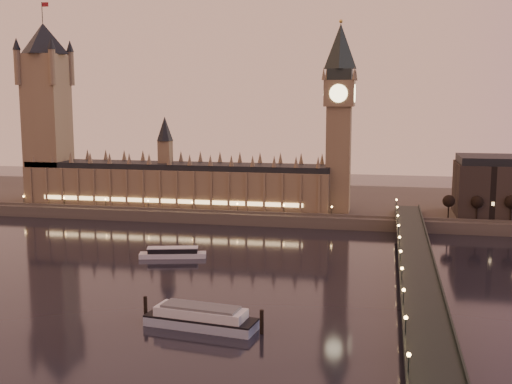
{
  "coord_description": "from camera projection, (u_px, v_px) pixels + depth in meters",
  "views": [
    {
      "loc": [
        80.08,
        -231.87,
        68.91
      ],
      "look_at": [
        25.38,
        35.0,
        28.6
      ],
      "focal_mm": 45.0,
      "sensor_mm": 36.0,
      "label": 1
    }
  ],
  "objects": [
    {
      "name": "bare_tree_1",
      "position": [
        478.0,
        202.0,
        328.9
      ],
      "size": [
        6.35,
        6.35,
        12.92
      ],
      "color": "black",
      "rests_on": "ground"
    },
    {
      "name": "westminster_bridge",
      "position": [
        416.0,
        274.0,
        231.69
      ],
      "size": [
        13.2,
        260.0,
        15.3
      ],
      "color": "black",
      "rests_on": "ground"
    },
    {
      "name": "bare_tree_0",
      "position": [
        448.0,
        201.0,
        331.79
      ],
      "size": [
        6.35,
        6.35,
        12.92
      ],
      "color": "black",
      "rests_on": "ground"
    },
    {
      "name": "far_embankment",
      "position": [
        305.0,
        203.0,
        404.2
      ],
      "size": [
        560.0,
        130.0,
        6.0
      ],
      "primitive_type": "cube",
      "color": "#423D35",
      "rests_on": "ground"
    },
    {
      "name": "victoria_tower",
      "position": [
        46.0,
        103.0,
        382.16
      ],
      "size": [
        31.68,
        31.68,
        118.0
      ],
      "color": "brown",
      "rests_on": "ground"
    },
    {
      "name": "cruise_boat_a",
      "position": [
        173.0,
        253.0,
        278.03
      ],
      "size": [
        29.4,
        13.02,
        4.6
      ],
      "rotation": [
        0.0,
        0.0,
        0.25
      ],
      "color": "silver",
      "rests_on": "ground"
    },
    {
      "name": "moored_barge",
      "position": [
        201.0,
        318.0,
        193.42
      ],
      "size": [
        39.31,
        14.22,
        7.27
      ],
      "rotation": [
        0.0,
        0.0,
        -0.14
      ],
      "color": "#94A4BD",
      "rests_on": "ground"
    },
    {
      "name": "ground",
      "position": [
        175.0,
        275.0,
        250.7
      ],
      "size": [
        700.0,
        700.0,
        0.0
      ],
      "primitive_type": "plane",
      "color": "black",
      "rests_on": "ground"
    },
    {
      "name": "bare_tree_2",
      "position": [
        508.0,
        203.0,
        326.01
      ],
      "size": [
        6.35,
        6.35,
        12.92
      ],
      "color": "black",
      "rests_on": "ground"
    },
    {
      "name": "big_ben",
      "position": [
        339.0,
        107.0,
        347.86
      ],
      "size": [
        17.68,
        17.68,
        104.0
      ],
      "color": "brown",
      "rests_on": "ground"
    },
    {
      "name": "palace_of_westminster",
      "position": [
        175.0,
        179.0,
        372.74
      ],
      "size": [
        180.0,
        26.62,
        52.0
      ],
      "color": "brown",
      "rests_on": "ground"
    }
  ]
}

